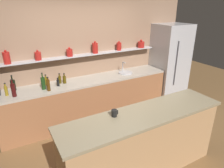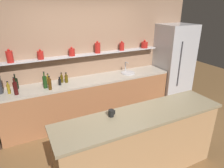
{
  "view_description": "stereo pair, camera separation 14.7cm",
  "coord_description": "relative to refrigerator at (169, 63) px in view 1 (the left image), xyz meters",
  "views": [
    {
      "loc": [
        -1.54,
        -2.44,
        2.41
      ],
      "look_at": [
        0.0,
        0.33,
        1.13
      ],
      "focal_mm": 32.0,
      "sensor_mm": 36.0,
      "label": 1
    },
    {
      "loc": [
        -1.41,
        -2.51,
        2.41
      ],
      "look_at": [
        0.0,
        0.33,
        1.13
      ],
      "focal_mm": 32.0,
      "sensor_mm": 36.0,
      "label": 2
    }
  ],
  "objects": [
    {
      "name": "coffee_mug",
      "position": [
        -2.59,
        -1.65,
        0.08
      ],
      "size": [
        0.1,
        0.08,
        0.1
      ],
      "color": "black",
      "rests_on": "island_counter"
    },
    {
      "name": "refrigerator",
      "position": [
        0.0,
        0.0,
        0.0
      ],
      "size": [
        0.82,
        0.73,
        1.97
      ],
      "color": "#B7B7BC",
      "rests_on": "ground_plane"
    },
    {
      "name": "bottle_sauce_5",
      "position": [
        -2.9,
        0.02,
        0.01
      ],
      "size": [
        0.05,
        0.05,
        0.17
      ],
      "color": "black",
      "rests_on": "back_counter_unit"
    },
    {
      "name": "back_wall_unit",
      "position": [
        -2.19,
        0.4,
        0.32
      ],
      "size": [
        5.2,
        0.28,
        2.6
      ],
      "color": "#937056",
      "rests_on": "ground_plane"
    },
    {
      "name": "bottle_oil_6",
      "position": [
        -2.83,
        0.14,
        0.02
      ],
      "size": [
        0.05,
        0.05,
        0.21
      ],
      "color": "#47380A",
      "rests_on": "back_counter_unit"
    },
    {
      "name": "bottle_spirit_8",
      "position": [
        -3.11,
        -0.13,
        0.05
      ],
      "size": [
        0.06,
        0.06,
        0.27
      ],
      "color": "#4C2D0C",
      "rests_on": "back_counter_unit"
    },
    {
      "name": "bottle_wine_4",
      "position": [
        -3.69,
        -0.09,
        0.06
      ],
      "size": [
        0.07,
        0.07,
        0.32
      ],
      "color": "#380C0C",
      "rests_on": "back_counter_unit"
    },
    {
      "name": "ground_plane",
      "position": [
        -2.19,
        -1.2,
        -0.98
      ],
      "size": [
        12.0,
        12.0,
        0.0
      ],
      "primitive_type": "plane",
      "color": "brown"
    },
    {
      "name": "bottle_wine_0",
      "position": [
        -3.18,
        -0.01,
        0.06
      ],
      "size": [
        0.07,
        0.07,
        0.32
      ],
      "color": "#193814",
      "rests_on": "back_counter_unit"
    },
    {
      "name": "island_counter",
      "position": [
        -2.19,
        -1.78,
        -0.47
      ],
      "size": [
        2.45,
        0.61,
        1.02
      ],
      "color": "tan",
      "rests_on": "ground_plane"
    },
    {
      "name": "bottle_oil_1",
      "position": [
        -3.09,
        0.17,
        0.02
      ],
      "size": [
        0.06,
        0.06,
        0.22
      ],
      "color": "brown",
      "rests_on": "back_counter_unit"
    },
    {
      "name": "back_counter_unit",
      "position": [
        -2.25,
        0.04,
        -0.52
      ],
      "size": [
        3.64,
        0.62,
        0.92
      ],
      "color": "#99603D",
      "rests_on": "ground_plane"
    },
    {
      "name": "bottle_oil_7",
      "position": [
        -3.8,
        0.02,
        0.03
      ],
      "size": [
        0.05,
        0.05,
        0.23
      ],
      "color": "olive",
      "rests_on": "back_counter_unit"
    },
    {
      "name": "sink_fixture",
      "position": [
        -1.33,
        0.05,
        -0.04
      ],
      "size": [
        0.32,
        0.32,
        0.25
      ],
      "color": "#B7B7BC",
      "rests_on": "back_counter_unit"
    },
    {
      "name": "bottle_wine_3",
      "position": [
        -3.67,
        0.2,
        0.04
      ],
      "size": [
        0.08,
        0.08,
        0.29
      ],
      "color": "black",
      "rests_on": "back_counter_unit"
    },
    {
      "name": "bottle_oil_2",
      "position": [
        -2.74,
        0.1,
        0.02
      ],
      "size": [
        0.07,
        0.07,
        0.21
      ],
      "color": "#47380A",
      "rests_on": "back_counter_unit"
    }
  ]
}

